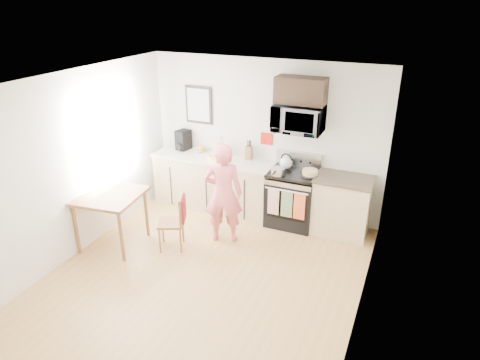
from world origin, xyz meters
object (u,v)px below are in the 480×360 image
at_px(range, 292,199).
at_px(person, 223,194).
at_px(chair, 178,215).
at_px(cake, 310,173).
at_px(microwave, 298,119).
at_px(dining_table, 110,200).

relative_size(range, person, 0.74).
height_order(chair, cake, cake).
bearing_deg(microwave, range, -89.94).
relative_size(dining_table, chair, 1.04).
distance_m(range, dining_table, 2.85).
relative_size(range, microwave, 1.53).
xyz_separation_m(microwave, cake, (0.28, -0.16, -0.79)).
relative_size(microwave, chair, 0.89).
distance_m(person, cake, 1.39).
distance_m(microwave, person, 1.62).
bearing_deg(person, range, -151.54).
xyz_separation_m(range, cake, (0.28, -0.06, 0.53)).
bearing_deg(dining_table, person, 27.87).
relative_size(person, cake, 5.44).
distance_m(microwave, chair, 2.32).
distance_m(range, person, 1.26).
relative_size(microwave, cake, 2.63).
height_order(dining_table, cake, cake).
bearing_deg(cake, range, 167.88).
height_order(microwave, chair, microwave).
xyz_separation_m(range, microwave, (-0.00, 0.10, 1.32)).
distance_m(dining_table, cake, 3.04).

